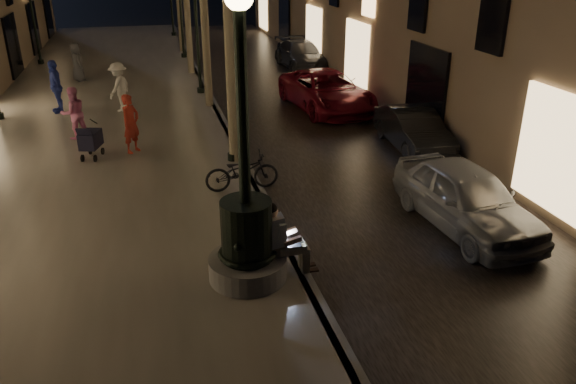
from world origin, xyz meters
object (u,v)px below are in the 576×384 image
object	(u,v)px
car_second	(413,130)
pedestrian_dark	(77,62)
lamp_curb_a	(228,49)
pedestrian_white	(119,87)
lamp_curb_b	(196,14)
bicycle	(242,171)
lamp_left_c	(30,0)
pedestrian_blue	(56,86)
car_third	(327,91)
seated_man_laptop	(281,237)
pedestrian_pink	(74,113)
car_front	(466,198)
pedestrian_red	(131,124)
stroller	(90,140)
fountain_lamppost	(246,227)
car_rear	(301,55)

from	to	relation	value
car_second	pedestrian_dark	distance (m)	15.38
lamp_curb_a	pedestrian_white	size ratio (longest dim) A/B	2.80
lamp_curb_b	pedestrian_white	size ratio (longest dim) A/B	2.80
lamp_curb_b	bicycle	world-z (taller)	lamp_curb_b
lamp_left_c	pedestrian_blue	size ratio (longest dim) A/B	2.61
lamp_left_c	car_third	distance (m)	16.08
seated_man_laptop	bicycle	xyz separation A→B (m)	(-0.01, 3.93, -0.27)
pedestrian_pink	car_front	bearing A→B (deg)	113.38
lamp_left_c	pedestrian_red	xyz separation A→B (m)	(4.45, -14.61, -2.20)
car_second	pedestrian_red	world-z (taller)	pedestrian_red
stroller	pedestrian_blue	size ratio (longest dim) A/B	0.59
lamp_curb_a	pedestrian_dark	distance (m)	12.65
seated_man_laptop	bicycle	bearing A→B (deg)	90.20
pedestrian_dark	stroller	bearing A→B (deg)	164.00
car_third	pedestrian_dark	distance (m)	11.29
lamp_curb_b	lamp_left_c	size ratio (longest dim) A/B	1.00
lamp_curb_a	lamp_left_c	bearing A→B (deg)	113.93
lamp_left_c	car_third	xyz separation A→B (m)	(11.45, -11.00, -2.53)
lamp_curb_a	stroller	world-z (taller)	lamp_curb_a
fountain_lamppost	lamp_curb_a	bearing A→B (deg)	83.35
pedestrian_blue	bicycle	bearing A→B (deg)	12.55
pedestrian_pink	seated_man_laptop	bearing A→B (deg)	91.06
pedestrian_dark	car_rear	bearing A→B (deg)	-105.95
pedestrian_red	pedestrian_white	size ratio (longest dim) A/B	0.98
car_second	lamp_curb_a	bearing A→B (deg)	-174.69
fountain_lamppost	lamp_curb_a	distance (m)	6.37
lamp_curb_a	lamp_left_c	size ratio (longest dim) A/B	1.00
lamp_curb_a	pedestrian_red	bearing A→B (deg)	152.28
stroller	bicycle	size ratio (longest dim) A/B	0.61
lamp_curb_b	pedestrian_dark	xyz separation A→B (m)	(-4.91, 3.44, -2.21)
stroller	pedestrian_dark	world-z (taller)	pedestrian_dark
pedestrian_pink	pedestrian_white	bearing A→B (deg)	-137.74
lamp_curb_a	lamp_curb_b	world-z (taller)	same
bicycle	pedestrian_dark	bearing A→B (deg)	19.00
lamp_curb_b	stroller	world-z (taller)	lamp_curb_b
car_front	car_second	world-z (taller)	car_front
stroller	car_rear	xyz separation A→B (m)	(9.27, 11.47, -0.08)
stroller	car_rear	distance (m)	14.75
pedestrian_pink	car_second	bearing A→B (deg)	139.17
pedestrian_pink	lamp_curb_b	bearing A→B (deg)	-155.55
lamp_curb_b	car_front	xyz separation A→B (m)	(4.30, -12.85, -2.54)
lamp_curb_b	car_third	distance (m)	5.86
lamp_curb_a	car_second	distance (m)	6.10
pedestrian_red	bicycle	bearing A→B (deg)	-102.79
car_second	pedestrian_red	bearing A→B (deg)	175.16
pedestrian_blue	bicycle	size ratio (longest dim) A/B	1.04
lamp_curb_a	pedestrian_blue	size ratio (longest dim) A/B	2.61
lamp_curb_a	pedestrian_red	size ratio (longest dim) A/B	2.86
lamp_curb_a	car_second	world-z (taller)	lamp_curb_a
seated_man_laptop	lamp_left_c	distance (m)	23.20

